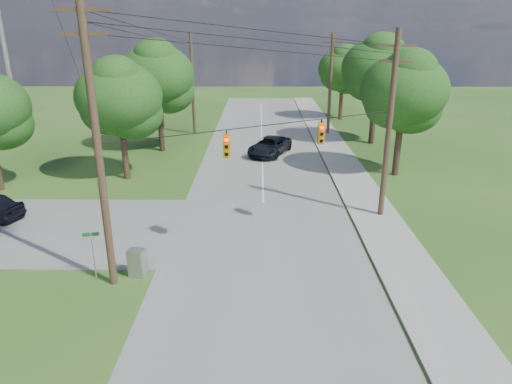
{
  "coord_description": "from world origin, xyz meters",
  "views": [
    {
      "loc": [
        1.71,
        -16.9,
        10.52
      ],
      "look_at": [
        1.57,
        5.0,
        2.57
      ],
      "focal_mm": 32.0,
      "sensor_mm": 36.0,
      "label": 1
    }
  ],
  "objects_px": {
    "pole_sw": "(97,144)",
    "pole_north_w": "(193,84)",
    "pole_north_e": "(330,84)",
    "pole_ne": "(389,124)",
    "car_main_north": "(270,146)",
    "control_cabinet": "(137,263)"
  },
  "relations": [
    {
      "from": "pole_north_w",
      "to": "car_main_north",
      "type": "height_order",
      "value": "pole_north_w"
    },
    {
      "from": "pole_north_w",
      "to": "pole_north_e",
      "type": "bearing_deg",
      "value": 0.0
    },
    {
      "from": "car_main_north",
      "to": "control_cabinet",
      "type": "xyz_separation_m",
      "value": [
        -6.33,
        -20.68,
        -0.13
      ]
    },
    {
      "from": "pole_ne",
      "to": "car_main_north",
      "type": "height_order",
      "value": "pole_ne"
    },
    {
      "from": "control_cabinet",
      "to": "pole_north_e",
      "type": "bearing_deg",
      "value": 81.06
    },
    {
      "from": "pole_north_e",
      "to": "control_cabinet",
      "type": "relative_size",
      "value": 7.61
    },
    {
      "from": "pole_north_e",
      "to": "pole_north_w",
      "type": "distance_m",
      "value": 13.9
    },
    {
      "from": "pole_sw",
      "to": "car_main_north",
      "type": "xyz_separation_m",
      "value": [
        7.26,
        21.28,
        -5.44
      ]
    },
    {
      "from": "pole_sw",
      "to": "pole_ne",
      "type": "bearing_deg",
      "value": 29.38
    },
    {
      "from": "pole_sw",
      "to": "control_cabinet",
      "type": "xyz_separation_m",
      "value": [
        0.92,
        0.6,
        -5.57
      ]
    },
    {
      "from": "pole_ne",
      "to": "pole_north_w",
      "type": "height_order",
      "value": "pole_ne"
    },
    {
      "from": "pole_sw",
      "to": "pole_north_w",
      "type": "relative_size",
      "value": 1.2
    },
    {
      "from": "pole_north_e",
      "to": "car_main_north",
      "type": "relative_size",
      "value": 1.84
    },
    {
      "from": "pole_north_e",
      "to": "car_main_north",
      "type": "distance_m",
      "value": 11.28
    },
    {
      "from": "car_main_north",
      "to": "pole_sw",
      "type": "bearing_deg",
      "value": -86.32
    },
    {
      "from": "pole_north_w",
      "to": "control_cabinet",
      "type": "relative_size",
      "value": 7.61
    },
    {
      "from": "pole_sw",
      "to": "pole_north_w",
      "type": "distance_m",
      "value": 29.62
    },
    {
      "from": "pole_sw",
      "to": "pole_north_e",
      "type": "bearing_deg",
      "value": 65.48
    },
    {
      "from": "pole_north_w",
      "to": "control_cabinet",
      "type": "bearing_deg",
      "value": -87.39
    },
    {
      "from": "pole_ne",
      "to": "car_main_north",
      "type": "bearing_deg",
      "value": 114.54
    },
    {
      "from": "pole_north_e",
      "to": "pole_north_w",
      "type": "relative_size",
      "value": 1.0
    },
    {
      "from": "pole_ne",
      "to": "pole_north_e",
      "type": "relative_size",
      "value": 1.05
    }
  ]
}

